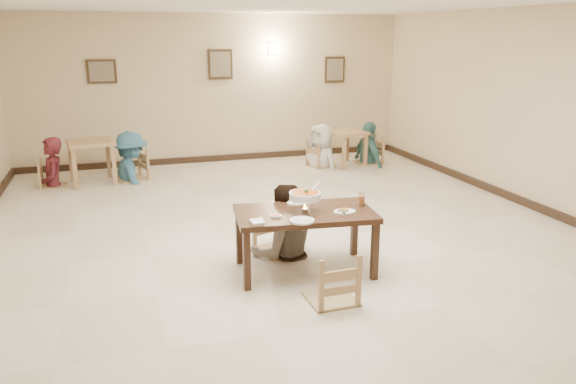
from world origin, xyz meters
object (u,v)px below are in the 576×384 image
object	(u,v)px
main_table	(305,218)
drink_glass	(362,200)
bg_chair_ll	(51,162)
bg_diner_d	(370,122)
bg_diner_b	(129,132)
chair_near	(332,253)
bg_chair_lr	(130,150)
bg_diner_c	(321,124)
bg_table_left	(91,148)
bg_diner_a	(48,137)
chair_far	(277,212)
curry_warmer	(305,196)
main_diner	(283,184)
bg_chair_rl	(321,143)
bg_table_right	(346,138)
bg_chair_rr	(369,138)

from	to	relation	value
main_table	drink_glass	distance (m)	0.70
bg_chair_ll	bg_diner_d	world-z (taller)	bg_diner_d
bg_chair_ll	bg_diner_b	world-z (taller)	bg_diner_b
bg_diner_d	bg_diner_b	bearing A→B (deg)	84.54
bg_diner_d	chair_near	bearing A→B (deg)	146.62
main_table	bg_diner_b	distance (m)	5.17
bg_chair_lr	bg_diner_c	world-z (taller)	bg_diner_c
bg_table_left	bg_diner_a	distance (m)	0.71
chair_near	bg_diner_c	bearing A→B (deg)	-110.92
chair_far	curry_warmer	bearing A→B (deg)	-100.60
main_diner	bg_chair_lr	world-z (taller)	main_diner
bg_diner_d	bg_table_left	bearing A→B (deg)	85.09
bg_chair_lr	bg_diner_c	size ratio (longest dim) A/B	0.64
chair_far	bg_diner_a	bearing A→B (deg)	106.18
curry_warmer	bg_diner_d	bearing A→B (deg)	57.72
bg_diner_a	bg_table_left	bearing A→B (deg)	88.49
chair_near	bg_chair_lr	size ratio (longest dim) A/B	0.92
curry_warmer	bg_chair_rl	size ratio (longest dim) A/B	0.40
main_diner	bg_chair_rl	xyz separation A→B (m)	(2.10, 4.30, -0.39)
bg_table_right	bg_chair_rl	bearing A→B (deg)	174.71
bg_chair_lr	bg_chair_rr	distance (m)	4.74
bg_chair_lr	bg_diner_c	xyz separation A→B (m)	(3.71, 0.00, 0.31)
drink_glass	main_table	bearing A→B (deg)	-178.92
bg_chair_ll	bg_chair_rr	world-z (taller)	bg_chair_rr
main_table	main_diner	world-z (taller)	main_diner
bg_chair_lr	bg_diner_a	world-z (taller)	bg_diner_a
main_diner	bg_diner_c	size ratio (longest dim) A/B	1.01
chair_near	main_diner	xyz separation A→B (m)	(-0.09, 1.34, 0.37)
main_diner	bg_chair_ll	bearing A→B (deg)	-53.86
bg_diner_b	bg_diner_c	size ratio (longest dim) A/B	1.03
main_table	chair_far	size ratio (longest dim) A/B	1.58
chair_far	main_diner	distance (m)	0.39
bg_diner_a	bg_chair_lr	bearing A→B (deg)	87.82
bg_table_left	bg_chair_rl	distance (m)	4.38
bg_diner_a	chair_far	bearing A→B (deg)	28.73
chair_near	bg_diner_d	distance (m)	6.38
curry_warmer	bg_chair_rl	distance (m)	5.32
bg_chair_ll	bg_chair_rl	size ratio (longest dim) A/B	0.93
curry_warmer	bg_diner_c	distance (m)	5.31
bg_table_left	bg_chair_rr	xyz separation A→B (m)	(5.41, -0.00, -0.10)
bg_chair_ll	bg_chair_lr	xyz separation A→B (m)	(1.34, 0.11, 0.10)
bg_diner_d	bg_table_right	bearing A→B (deg)	84.87
bg_chair_lr	main_diner	bearing A→B (deg)	2.72
chair_far	bg_diner_a	distance (m)	5.02
bg_table_right	bg_chair_rr	size ratio (longest dim) A/B	0.81
bg_table_left	drink_glass	bearing A→B (deg)	-57.77
main_diner	bg_table_left	bearing A→B (deg)	-60.78
main_diner	bg_diner_b	world-z (taller)	bg_diner_b
curry_warmer	bg_chair_lr	world-z (taller)	bg_chair_lr
chair_near	bg_diner_a	world-z (taller)	bg_diner_a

